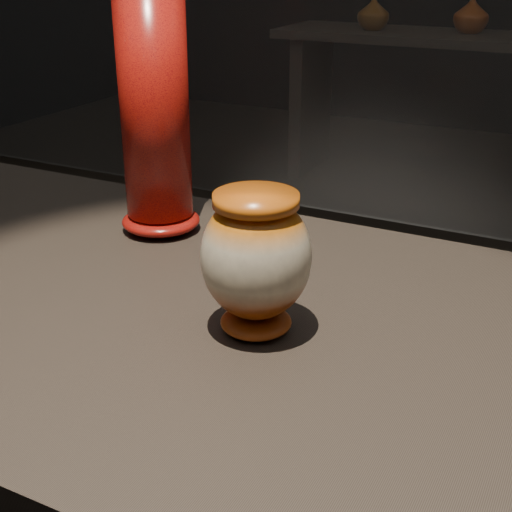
{
  "coord_description": "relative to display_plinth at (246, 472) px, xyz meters",
  "views": [
    {
      "loc": [
        0.41,
        -0.76,
        1.37
      ],
      "look_at": [
        0.03,
        -0.03,
        1.01
      ],
      "focal_mm": 50.0,
      "sensor_mm": 36.0,
      "label": 1
    }
  ],
  "objects": [
    {
      "name": "main_vase",
      "position": [
        0.03,
        -0.03,
        0.37
      ],
      "size": [
        0.17,
        0.17,
        0.19
      ],
      "rotation": [
        0.0,
        0.0,
        0.25
      ],
      "color": "maroon",
      "rests_on": "display_plinth"
    },
    {
      "name": "back_vase_mid",
      "position": [
        -0.43,
        3.51,
        0.37
      ],
      "size": [
        0.27,
        0.27,
        0.2
      ],
      "primitive_type": "imported",
      "rotation": [
        0.0,
        0.0,
        0.64
      ],
      "color": "maroon",
      "rests_on": "back_shelf"
    },
    {
      "name": "back_vase_left",
      "position": [
        -0.96,
        3.41,
        0.37
      ],
      "size": [
        0.26,
        0.26,
        0.19
      ],
      "primitive_type": "imported",
      "rotation": [
        0.0,
        0.0,
        0.94
      ],
      "color": "#8F4E14",
      "rests_on": "back_shelf"
    },
    {
      "name": "tall_vase",
      "position": [
        -0.28,
        0.22,
        0.48
      ],
      "size": [
        0.18,
        0.18,
        0.44
      ],
      "rotation": [
        0.0,
        0.0,
        0.33
      ],
      "color": "red",
      "rests_on": "display_plinth"
    },
    {
      "name": "display_plinth",
      "position": [
        0.0,
        0.0,
        0.0
      ],
      "size": [
        2.0,
        0.8,
        0.9
      ],
      "color": "black",
      "rests_on": "ground"
    },
    {
      "name": "back_shelf",
      "position": [
        -0.51,
        3.47,
        0.01
      ],
      "size": [
        2.0,
        0.6,
        0.9
      ],
      "color": "black",
      "rests_on": "ground"
    }
  ]
}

